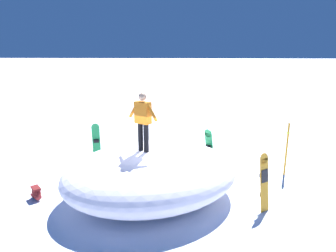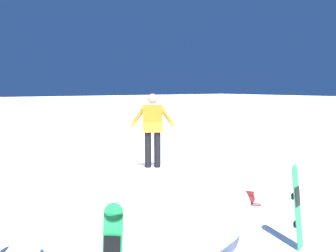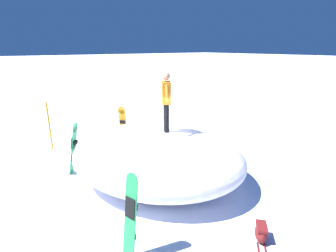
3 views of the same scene
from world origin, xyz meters
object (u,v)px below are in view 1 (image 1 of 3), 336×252
object	(u,v)px
snowboarder_standing	(143,119)
backpack_near	(36,193)
snowboard_primary_upright	(97,146)
snowboard_tertiary_upright	(264,181)
trail_marker_pole	(287,148)
snowboard_secondary_upright	(210,151)

from	to	relation	value
snowboarder_standing	backpack_near	distance (m)	3.84
snowboarder_standing	snowboard_primary_upright	distance (m)	3.36
snowboarder_standing	backpack_near	bearing A→B (deg)	-179.09
snowboard_primary_upright	snowboard_tertiary_upright	size ratio (longest dim) A/B	1.07
snowboard_tertiary_upright	snowboard_primary_upright	bearing A→B (deg)	154.07
snowboarder_standing	trail_marker_pole	distance (m)	5.19
snowboarder_standing	snowboard_secondary_upright	world-z (taller)	snowboarder_standing
trail_marker_pole	snowboard_secondary_upright	bearing A→B (deg)	-178.20
snowboard_primary_upright	snowboard_secondary_upright	distance (m)	3.96
snowboard_secondary_upright	trail_marker_pole	xyz separation A→B (m)	(2.58, 0.08, 0.12)
snowboard_tertiary_upright	backpack_near	size ratio (longest dim) A/B	2.67
backpack_near	trail_marker_pole	distance (m)	7.99
snowboard_secondary_upright	snowboard_tertiary_upright	world-z (taller)	snowboard_secondary_upright
snowboarder_standing	trail_marker_pole	xyz separation A→B (m)	(4.54, 2.07, -1.45)
backpack_near	trail_marker_pole	world-z (taller)	trail_marker_pole
snowboarder_standing	backpack_near	xyz separation A→B (m)	(-3.12, -0.05, -2.23)
snowboarder_standing	trail_marker_pole	size ratio (longest dim) A/B	0.87
snowboard_tertiary_upright	backpack_near	xyz separation A→B (m)	(-6.34, 0.24, -0.64)
snowboard_primary_upright	snowboard_tertiary_upright	xyz separation A→B (m)	(5.20, -2.53, -0.06)
snowboard_secondary_upright	snowboard_tertiary_upright	distance (m)	2.60
snowboarder_standing	backpack_near	size ratio (longest dim) A/B	2.68
snowboard_tertiary_upright	backpack_near	distance (m)	6.37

